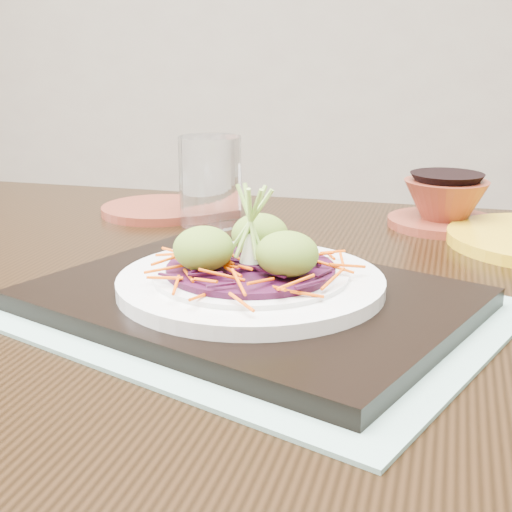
% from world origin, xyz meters
% --- Properties ---
extents(dining_table, '(1.28, 0.88, 0.78)m').
position_xyz_m(dining_table, '(0.06, 0.08, 0.67)').
color(dining_table, black).
rests_on(dining_table, ground).
extents(placemat, '(0.50, 0.45, 0.00)m').
position_xyz_m(placemat, '(0.03, 0.02, 0.78)').
color(placemat, '#80A698').
rests_on(placemat, dining_table).
extents(serving_tray, '(0.43, 0.38, 0.02)m').
position_xyz_m(serving_tray, '(0.03, 0.02, 0.79)').
color(serving_tray, black).
rests_on(serving_tray, placemat).
extents(white_plate, '(0.23, 0.23, 0.02)m').
position_xyz_m(white_plate, '(0.03, 0.02, 0.80)').
color(white_plate, silver).
rests_on(white_plate, serving_tray).
extents(cabbage_bed, '(0.14, 0.14, 0.01)m').
position_xyz_m(cabbage_bed, '(0.03, 0.02, 0.82)').
color(cabbage_bed, '#370B28').
rests_on(cabbage_bed, white_plate).
extents(carrot_julienne, '(0.18, 0.18, 0.01)m').
position_xyz_m(carrot_julienne, '(0.03, 0.02, 0.82)').
color(carrot_julienne, '#DB4A03').
rests_on(carrot_julienne, cabbage_bed).
extents(guacamole_scoops, '(0.13, 0.11, 0.04)m').
position_xyz_m(guacamole_scoops, '(0.03, 0.02, 0.84)').
color(guacamole_scoops, '#587723').
rests_on(guacamole_scoops, cabbage_bed).
extents(scallion_garnish, '(0.05, 0.05, 0.08)m').
position_xyz_m(scallion_garnish, '(0.03, 0.02, 0.85)').
color(scallion_garnish, '#8ABA4A').
rests_on(scallion_garnish, cabbage_bed).
extents(terracotta_side_plate, '(0.20, 0.20, 0.01)m').
position_xyz_m(terracotta_side_plate, '(-0.18, 0.35, 0.78)').
color(terracotta_side_plate, maroon).
rests_on(terracotta_side_plate, dining_table).
extents(water_glass, '(0.09, 0.09, 0.11)m').
position_xyz_m(water_glass, '(-0.09, 0.31, 0.83)').
color(water_glass, white).
rests_on(water_glass, dining_table).
extents(terracotta_bowl_set, '(0.16, 0.16, 0.06)m').
position_xyz_m(terracotta_bowl_set, '(0.20, 0.37, 0.80)').
color(terracotta_bowl_set, maroon).
rests_on(terracotta_bowl_set, dining_table).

